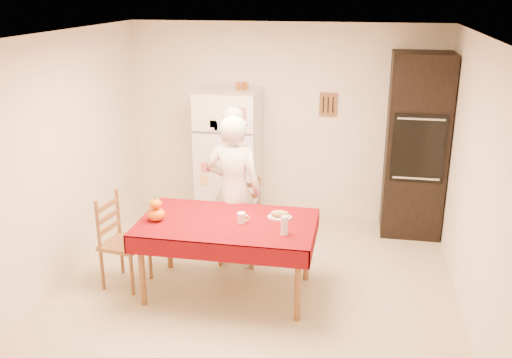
% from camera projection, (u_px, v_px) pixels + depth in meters
% --- Properties ---
extents(floor, '(4.50, 4.50, 0.00)m').
position_uv_depth(floor, '(251.00, 296.00, 5.64)').
color(floor, tan).
rests_on(floor, ground).
extents(room_shell, '(4.02, 4.52, 2.51)m').
position_uv_depth(room_shell, '(251.00, 137.00, 5.12)').
color(room_shell, '#F5EBCE').
rests_on(room_shell, ground).
extents(refrigerator, '(0.75, 0.74, 1.70)m').
position_uv_depth(refrigerator, '(229.00, 157.00, 7.23)').
color(refrigerator, white).
rests_on(refrigerator, floor).
extents(oven_cabinet, '(0.70, 0.62, 2.20)m').
position_uv_depth(oven_cabinet, '(416.00, 146.00, 6.79)').
color(oven_cabinet, black).
rests_on(oven_cabinet, floor).
extents(dining_table, '(1.70, 1.00, 0.76)m').
position_uv_depth(dining_table, '(227.00, 228.00, 5.50)').
color(dining_table, brown).
rests_on(dining_table, floor).
extents(chair_far, '(0.44, 0.42, 0.95)m').
position_uv_depth(chair_far, '(241.00, 216.00, 6.27)').
color(chair_far, brown).
rests_on(chair_far, floor).
extents(chair_left, '(0.46, 0.48, 0.95)m').
position_uv_depth(chair_left, '(119.00, 238.00, 5.73)').
color(chair_left, brown).
rests_on(chair_left, floor).
extents(seated_woman, '(0.66, 0.48, 1.69)m').
position_uv_depth(seated_woman, '(234.00, 191.00, 6.04)').
color(seated_woman, white).
rests_on(seated_woman, floor).
extents(coffee_mug, '(0.08, 0.08, 0.10)m').
position_uv_depth(coffee_mug, '(241.00, 218.00, 5.44)').
color(coffee_mug, white).
rests_on(coffee_mug, dining_table).
extents(pumpkin_lower, '(0.17, 0.17, 0.13)m').
position_uv_depth(pumpkin_lower, '(156.00, 214.00, 5.48)').
color(pumpkin_lower, red).
rests_on(pumpkin_lower, dining_table).
extents(pumpkin_upper, '(0.12, 0.12, 0.09)m').
position_uv_depth(pumpkin_upper, '(156.00, 204.00, 5.45)').
color(pumpkin_upper, '#E24005').
rests_on(pumpkin_upper, pumpkin_lower).
extents(wine_glass, '(0.07, 0.07, 0.18)m').
position_uv_depth(wine_glass, '(284.00, 225.00, 5.17)').
color(wine_glass, white).
rests_on(wine_glass, dining_table).
extents(bread_plate, '(0.24, 0.24, 0.02)m').
position_uv_depth(bread_plate, '(280.00, 217.00, 5.55)').
color(bread_plate, silver).
rests_on(bread_plate, dining_table).
extents(bread_loaf, '(0.18, 0.10, 0.06)m').
position_uv_depth(bread_loaf, '(280.00, 214.00, 5.54)').
color(bread_loaf, '#9C764C').
rests_on(bread_loaf, bread_plate).
extents(spice_jar_left, '(0.05, 0.05, 0.10)m').
position_uv_depth(spice_jar_left, '(238.00, 86.00, 6.97)').
color(spice_jar_left, '#984C1B').
rests_on(spice_jar_left, refrigerator).
extents(spice_jar_mid, '(0.05, 0.05, 0.10)m').
position_uv_depth(spice_jar_mid, '(243.00, 86.00, 6.96)').
color(spice_jar_mid, '#96481B').
rests_on(spice_jar_mid, refrigerator).
extents(spice_jar_right, '(0.05, 0.05, 0.10)m').
position_uv_depth(spice_jar_right, '(247.00, 86.00, 6.95)').
color(spice_jar_right, brown).
rests_on(spice_jar_right, refrigerator).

